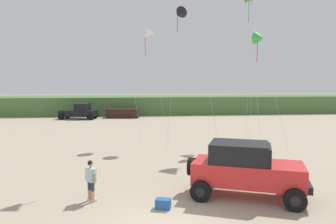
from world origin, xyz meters
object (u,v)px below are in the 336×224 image
cooler_box (163,204)px  distant_pickup (80,112)px  kite_blue_swept (179,14)px  distant_sedan (123,113)px  person_watching (91,178)px  kite_black_sled (147,34)px  kite_red_delta (259,38)px  jeep (246,168)px

cooler_box → distant_pickup: bearing=121.0°
kite_blue_swept → distant_sedan: bearing=105.7°
cooler_box → distant_pickup: distant_pickup is taller
distant_pickup → distant_sedan: size_ratio=1.16×
person_watching → kite_black_sled: bearing=77.6°
cooler_box → distant_pickup: size_ratio=0.11×
person_watching → kite_black_sled: kite_black_sled is taller
kite_red_delta → jeep: bearing=-113.6°
distant_pickup → distant_sedan: 5.52m
kite_black_sled → cooler_box: bearing=-89.9°
distant_pickup → kite_red_delta: (16.57, -17.34, 7.14)m
kite_black_sled → kite_red_delta: bearing=-7.8°
kite_black_sled → kite_blue_swept: 2.89m
jeep → distant_sedan: bearing=101.6°
distant_sedan → kite_blue_swept: 20.56m
jeep → kite_red_delta: size_ratio=0.58×
jeep → kite_blue_swept: size_ratio=0.48×
jeep → kite_red_delta: kite_red_delta is taller
kite_red_delta → kite_blue_swept: (-6.14, 0.48, 1.77)m
distant_pickup → cooler_box: bearing=-74.9°
jeep → kite_blue_swept: 14.84m
distant_pickup → kite_black_sled: (8.01, -16.18, 7.48)m
kite_blue_swept → jeep: bearing=-84.8°
jeep → distant_sedan: 30.32m
distant_sedan → kite_black_sled: (2.56, -16.99, 7.81)m
jeep → kite_blue_swept: bearing=95.2°
cooler_box → distant_pickup: (-8.03, 29.78, 0.75)m
person_watching → distant_sedan: size_ratio=0.40×
kite_black_sled → distant_sedan: bearing=98.6°
kite_red_delta → cooler_box: bearing=-124.5°
distant_pickup → kite_red_delta: size_ratio=0.56×
kite_red_delta → distant_sedan: bearing=121.5°
jeep → cooler_box: (-3.50, -0.90, -1.01)m
distant_pickup → jeep: bearing=-68.2°
kite_black_sled → kite_blue_swept: bearing=-15.9°
distant_pickup → kite_black_sled: bearing=-63.6°
kite_red_delta → kite_blue_swept: kite_blue_swept is taller
distant_pickup → distant_sedan: distant_pickup is taller
jeep → kite_black_sled: size_ratio=0.55×
cooler_box → kite_red_delta: kite_red_delta is taller
cooler_box → person_watching: bearing=175.6°
person_watching → kite_red_delta: (11.32, 11.41, 7.14)m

